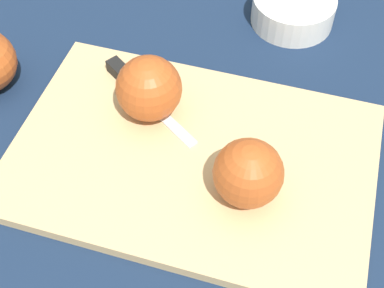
# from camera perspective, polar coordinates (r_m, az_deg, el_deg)

# --- Properties ---
(ground_plane) EXTENTS (4.00, 4.00, 0.00)m
(ground_plane) POSITION_cam_1_polar(r_m,az_deg,el_deg) (0.65, -0.00, -1.89)
(ground_plane) COLOR #14233D
(cutting_board) EXTENTS (0.45, 0.31, 0.02)m
(cutting_board) POSITION_cam_1_polar(r_m,az_deg,el_deg) (0.65, -0.00, -1.49)
(cutting_board) COLOR tan
(cutting_board) RESTS_ON ground_plane
(apple_half_left) EXTENTS (0.08, 0.08, 0.08)m
(apple_half_left) POSITION_cam_1_polar(r_m,az_deg,el_deg) (0.58, 6.04, -3.14)
(apple_half_left) COLOR #AD4C1E
(apple_half_left) RESTS_ON cutting_board
(apple_half_right) EXTENTS (0.08, 0.08, 0.08)m
(apple_half_right) POSITION_cam_1_polar(r_m,az_deg,el_deg) (0.66, -4.63, 5.95)
(apple_half_right) COLOR #AD4C1E
(apple_half_right) RESTS_ON cutting_board
(knife) EXTENTS (0.16, 0.10, 0.02)m
(knife) POSITION_cam_1_polar(r_m,az_deg,el_deg) (0.71, -6.35, 6.41)
(knife) COLOR silver
(knife) RESTS_ON cutting_board
(bowl) EXTENTS (0.12, 0.12, 0.04)m
(bowl) POSITION_cam_1_polar(r_m,az_deg,el_deg) (0.83, 10.76, 14.05)
(bowl) COLOR silver
(bowl) RESTS_ON ground_plane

